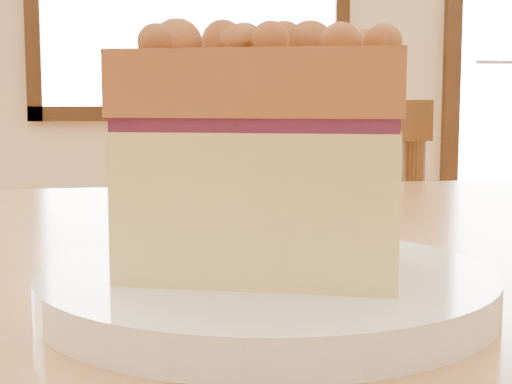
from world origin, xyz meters
TOP-DOWN VIEW (x-y plane):
  - cafe_chair_main at (0.14, 0.77)m, footprint 0.43×0.43m
  - plate at (-0.01, -0.01)m, footprint 0.21×0.21m
  - cake_slice at (-0.01, -0.01)m, footprint 0.15×0.13m

SIDE VIEW (x-z plane):
  - cafe_chair_main at x=0.14m, z-range 0.00..0.86m
  - plate at x=-0.01m, z-range 0.75..0.77m
  - cake_slice at x=-0.01m, z-range 0.77..0.88m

